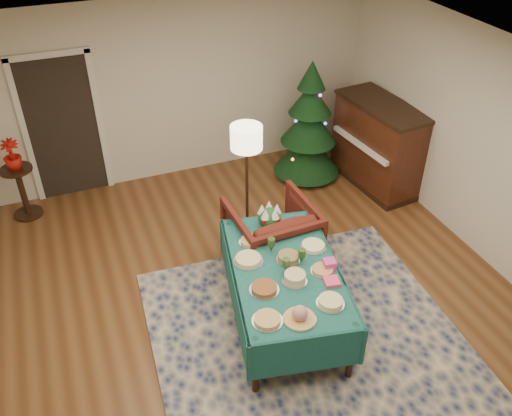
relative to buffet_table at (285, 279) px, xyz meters
name	(u,v)px	position (x,y,z in m)	size (l,w,h in m)	color
room_shell	(265,226)	(-0.22, 0.01, 0.75)	(7.00, 7.00, 7.00)	#593319
doorway	(63,125)	(-1.82, 3.49, 0.50)	(1.08, 0.04, 2.16)	black
rug	(328,379)	(0.09, -0.91, -0.59)	(3.20, 4.20, 0.02)	#131E49
buffet_table	(285,279)	(0.00, 0.00, 0.00)	(1.48, 2.11, 0.75)	black
platter_0	(267,320)	(-0.45, -0.61, 0.17)	(0.29, 0.29, 0.05)	silver
platter_1	(300,315)	(-0.17, -0.70, 0.21)	(0.31, 0.31, 0.16)	silver
platter_2	(330,302)	(0.19, -0.63, 0.18)	(0.28, 0.28, 0.06)	silver
platter_3	(264,288)	(-0.32, -0.22, 0.17)	(0.30, 0.30, 0.05)	silver
platter_4	(295,278)	(0.01, -0.22, 0.20)	(0.25, 0.25, 0.10)	silver
platter_5	(323,270)	(0.34, -0.19, 0.17)	(0.25, 0.25, 0.04)	silver
platter_6	(248,260)	(-0.31, 0.24, 0.17)	(0.32, 0.32, 0.05)	silver
platter_7	(288,257)	(0.09, 0.11, 0.18)	(0.26, 0.26, 0.07)	silver
platter_8	(313,246)	(0.42, 0.20, 0.17)	(0.29, 0.29, 0.04)	silver
platter_9	(251,241)	(-0.18, 0.53, 0.17)	(0.26, 0.26, 0.04)	silver
goblet_0	(271,245)	(-0.03, 0.30, 0.24)	(0.08, 0.08, 0.17)	#2D471E
goblet_1	(302,256)	(0.20, 0.02, 0.24)	(0.08, 0.08, 0.17)	#2D471E
goblet_2	(286,265)	(-0.02, -0.06, 0.24)	(0.08, 0.08, 0.17)	#2D471E
napkin_stack	(332,282)	(0.34, -0.37, 0.17)	(0.15, 0.15, 0.04)	#FB456D
gift_box	(329,264)	(0.43, -0.16, 0.20)	(0.12, 0.12, 0.10)	#DE3D89
centerpiece	(270,216)	(0.13, 0.74, 0.28)	(0.27, 0.27, 0.31)	#1E4C1E
armchair	(272,233)	(0.24, 0.91, -0.11)	(0.95, 0.89, 0.98)	#4B1710
floor_lamp	(246,145)	(0.18, 1.57, 0.76)	(0.39, 0.39, 1.61)	#A57F3F
side_table	(23,193)	(-2.53, 3.13, -0.23)	(0.42, 0.42, 0.76)	black
potted_plant	(13,161)	(-2.53, 3.13, 0.28)	(0.24, 0.42, 0.24)	red
christmas_tree	(309,127)	(1.58, 2.66, 0.23)	(1.13, 1.13, 1.85)	black
piano	(378,146)	(2.44, 2.09, 0.03)	(0.84, 1.56, 1.29)	black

